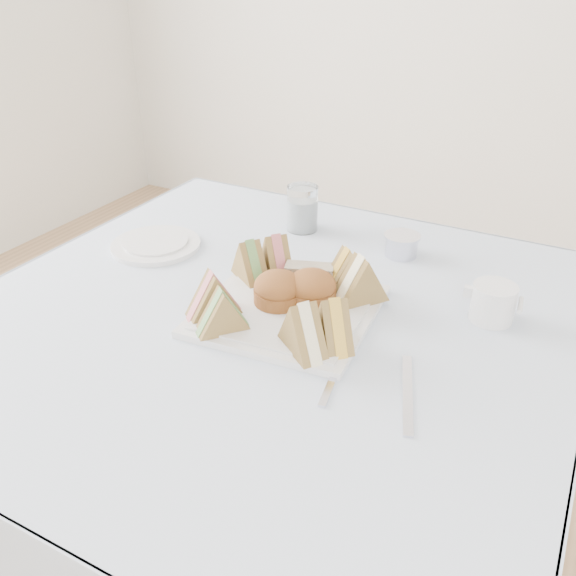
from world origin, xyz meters
The scene contains 20 objects.
table centered at (0.00, 0.00, 0.37)m, with size 0.90×0.90×0.74m, color brown.
tablecloth centered at (0.00, 0.00, 0.74)m, with size 1.02×1.02×0.01m, color #A7B6CC.
serving_plate centered at (0.04, 0.01, 0.75)m, with size 0.28×0.28×0.01m, color silver.
sandwich_fl_a centered at (-0.06, -0.06, 0.80)m, with size 0.09×0.04×0.08m, color olive, non-canonical shape.
sandwich_fl_b centered at (-0.02, -0.10, 0.80)m, with size 0.08×0.04×0.08m, color olive, non-canonical shape.
sandwich_fr_a centered at (0.15, -0.04, 0.80)m, with size 0.09×0.04×0.08m, color olive, non-canonical shape.
sandwich_fr_b centered at (0.11, -0.08, 0.80)m, with size 0.09×0.04×0.08m, color olive, non-canonical shape.
sandwich_bl_a centered at (-0.07, 0.07, 0.80)m, with size 0.09×0.04×0.08m, color olive, non-canonical shape.
sandwich_bl_b centered at (-0.04, 0.11, 0.80)m, with size 0.09×0.04×0.08m, color olive, non-canonical shape.
sandwich_br_a centered at (0.13, 0.09, 0.80)m, with size 0.10×0.05×0.09m, color olive, non-canonical shape.
sandwich_br_b centered at (0.10, 0.12, 0.80)m, with size 0.09×0.04×0.08m, color olive, non-canonical shape.
scone_left centered at (0.02, 0.02, 0.79)m, with size 0.08×0.08×0.06m, color brown.
scone_right centered at (0.06, 0.05, 0.79)m, with size 0.09×0.09×0.06m, color brown.
pastry_slice centered at (0.03, 0.10, 0.78)m, with size 0.09×0.03×0.04m, color beige.
side_plate centered at (-0.33, 0.12, 0.75)m, with size 0.18×0.18×0.01m, color silver.
water_glass centered at (-0.10, 0.34, 0.80)m, with size 0.07×0.07×0.10m, color white.
tea_strainer centered at (0.13, 0.32, 0.77)m, with size 0.07×0.07×0.04m, color silver.
knife centered at (0.29, -0.10, 0.75)m, with size 0.01×0.18×0.00m, color silver.
fork centered at (0.18, -0.09, 0.75)m, with size 0.01×0.19×0.00m, color silver.
creamer_jug centered at (0.35, 0.16, 0.78)m, with size 0.07×0.07×0.06m, color silver.
Camera 1 is at (0.45, -0.77, 1.30)m, focal length 38.00 mm.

